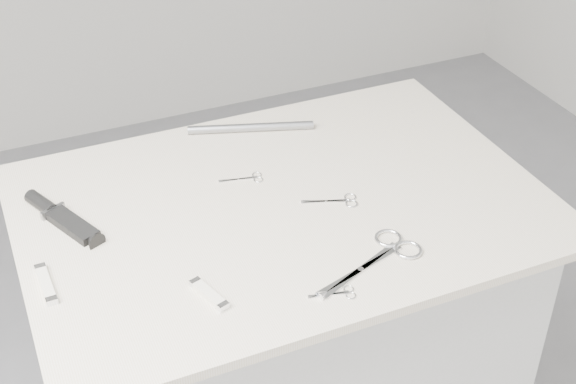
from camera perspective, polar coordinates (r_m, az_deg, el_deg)
name	(u,v)px	position (r m, az deg, el deg)	size (l,w,h in m)	color
plinth	(284,370)	(1.86, -0.32, -12.54)	(0.90, 0.60, 0.90)	beige
display_board	(283,206)	(1.55, -0.37, -0.98)	(1.00, 0.70, 0.02)	beige
large_shears	(385,253)	(1.43, 6.92, -4.33)	(0.22, 0.13, 0.01)	silver
embroidery_scissors_a	(339,201)	(1.55, 3.67, -0.63)	(0.11, 0.06, 0.00)	silver
embroidery_scissors_b	(248,178)	(1.61, -2.89, 0.97)	(0.09, 0.04, 0.00)	silver
tiny_scissors	(338,294)	(1.34, 3.61, -7.22)	(0.08, 0.04, 0.00)	silver
sheathed_knife	(58,215)	(1.56, -16.02, -1.61)	(0.11, 0.19, 0.03)	black
pocket_knife_a	(46,284)	(1.41, -16.84, -6.26)	(0.03, 0.10, 0.01)	silver
pocket_knife_b	(209,294)	(1.34, -5.64, -7.24)	(0.05, 0.09, 0.01)	silver
metal_rail	(251,128)	(1.77, -2.66, 4.60)	(0.02, 0.02, 0.28)	gray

